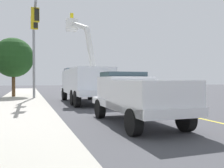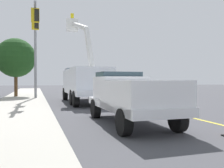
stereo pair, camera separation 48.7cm
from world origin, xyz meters
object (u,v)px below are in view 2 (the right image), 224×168
traffic_cone_mid_front (98,94)px  traffic_signal_mast (35,37)px  service_pickup_truck (131,95)px  passing_minivan (123,86)px  utility_bucket_truck (84,81)px

traffic_cone_mid_front → traffic_signal_mast: 7.54m
service_pickup_truck → traffic_signal_mast: 13.47m
service_pickup_truck → passing_minivan: size_ratio=1.16×
traffic_cone_mid_front → utility_bucket_truck: bearing=158.7°
traffic_cone_mid_front → traffic_signal_mast: bearing=108.6°
passing_minivan → traffic_signal_mast: (-6.41, 9.12, 4.26)m
service_pickup_truck → utility_bucket_truck: bearing=5.7°
utility_bucket_truck → traffic_signal_mast: size_ratio=1.06×
service_pickup_truck → passing_minivan: (18.35, -4.42, -0.15)m
utility_bucket_truck → traffic_signal_mast: (2.59, 3.76, 3.62)m
utility_bucket_truck → traffic_cone_mid_front: size_ratio=9.90×
service_pickup_truck → traffic_cone_mid_front: bearing=-3.3°
traffic_cone_mid_front → traffic_signal_mast: size_ratio=0.11×
passing_minivan → traffic_cone_mid_front: bearing=141.5°
utility_bucket_truck → traffic_cone_mid_front: 4.91m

